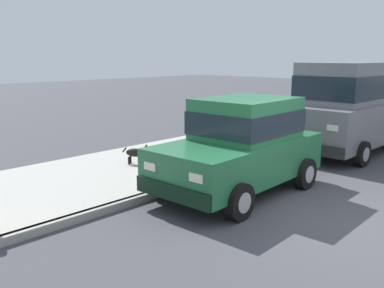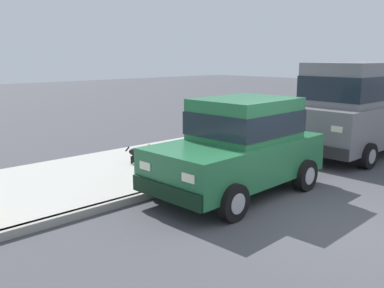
{
  "view_description": "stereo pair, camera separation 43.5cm",
  "coord_description": "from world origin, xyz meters",
  "views": [
    {
      "loc": [
        2.69,
        -6.38,
        2.68
      ],
      "look_at": [
        -3.37,
        -0.05,
        0.85
      ],
      "focal_mm": 39.37,
      "sensor_mm": 36.0,
      "label": 1
    },
    {
      "loc": [
        2.99,
        -6.07,
        2.68
      ],
      "look_at": [
        -3.37,
        -0.05,
        0.85
      ],
      "focal_mm": 39.37,
      "sensor_mm": 36.0,
      "label": 2
    }
  ],
  "objects": [
    {
      "name": "sidewalk",
      "position": [
        -5.0,
        0.0,
        0.07
      ],
      "size": [
        3.6,
        64.0,
        0.14
      ],
      "primitive_type": "cube",
      "color": "#A8A59E",
      "rests_on": "ground"
    },
    {
      "name": "dog_black",
      "position": [
        -5.02,
        -0.2,
        0.43
      ],
      "size": [
        0.65,
        0.48,
        0.49
      ],
      "color": "black",
      "rests_on": "sidewalk"
    },
    {
      "name": "ground_plane",
      "position": [
        0.0,
        0.0,
        0.0
      ],
      "size": [
        80.0,
        80.0,
        0.0
      ],
      "primitive_type": "plane",
      "color": "#424247"
    },
    {
      "name": "car_green_hatchback",
      "position": [
        -2.23,
        0.17,
        0.98
      ],
      "size": [
        2.04,
        3.85,
        1.88
      ],
      "color": "#23663D",
      "rests_on": "ground"
    },
    {
      "name": "car_grey_van",
      "position": [
        -2.2,
        5.32,
        1.39
      ],
      "size": [
        2.18,
        4.92,
        2.52
      ],
      "color": "slate",
      "rests_on": "ground"
    },
    {
      "name": "curb",
      "position": [
        -3.2,
        0.0,
        0.07
      ],
      "size": [
        0.16,
        64.0,
        0.14
      ],
      "primitive_type": "cube",
      "color": "gray",
      "rests_on": "ground"
    }
  ]
}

